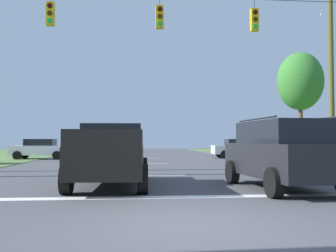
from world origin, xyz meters
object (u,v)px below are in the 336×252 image
Objects in this scene: distant_car_crossing_white at (40,149)px; tree_roadside_left at (300,82)px; pickup_truck at (111,155)px; distant_car_oncoming at (239,148)px; overhead_signal_span at (157,70)px; suv_black at (282,153)px; utility_pole_mid_right at (331,69)px.

distant_car_crossing_white is 20.26m from tree_roadside_left.
pickup_truck reaches higher than distant_car_oncoming.
distant_car_oncoming is 6.93m from tree_roadside_left.
suv_black is (3.39, -4.72, -3.22)m from overhead_signal_span.
overhead_signal_span is 3.95× the size of distant_car_crossing_white.
overhead_signal_span is at bearing -133.46° from tree_roadside_left.
suv_black is 1.13× the size of distant_car_crossing_white.
overhead_signal_span is 16.94m from distant_car_oncoming.
pickup_truck is at bearing -70.47° from distant_car_crossing_white.
distant_car_crossing_white is (-6.24, 17.59, -0.18)m from pickup_truck.
pickup_truck is 21.10m from tree_roadside_left.
suv_black reaches higher than pickup_truck.
suv_black is at bearing -15.17° from pickup_truck.
overhead_signal_span is at bearing -163.23° from utility_pole_mid_right.
distant_car_oncoming is 12.82m from utility_pole_mid_right.
utility_pole_mid_right is (8.91, 2.69, 0.69)m from overhead_signal_span.
tree_roadside_left reaches higher than pickup_truck.
utility_pole_mid_right is at bearing -105.88° from tree_roadside_left.
pickup_truck is at bearing 164.83° from suv_black.
distant_car_crossing_white is (-7.87, 14.23, -3.49)m from overhead_signal_span.
utility_pole_mid_right reaches higher than overhead_signal_span.
tree_roadside_left is at bearing -31.05° from distant_car_oncoming.
distant_car_oncoming is at bearing 62.96° from pickup_truck.
tree_roadside_left is (19.52, -1.94, 5.07)m from distant_car_crossing_white.
distant_car_crossing_white is 0.44× the size of utility_pole_mid_right.
distant_car_oncoming is at bearing 148.95° from tree_roadside_left.
distant_car_crossing_white is 1.00× the size of distant_car_oncoming.
suv_black is 19.90m from distant_car_oncoming.
tree_roadside_left is at bearing 64.10° from suv_black.
distant_car_crossing_white is at bearing -178.14° from distant_car_oncoming.
distant_car_oncoming is 0.44× the size of utility_pole_mid_right.
overhead_signal_span reaches higher than suv_black.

